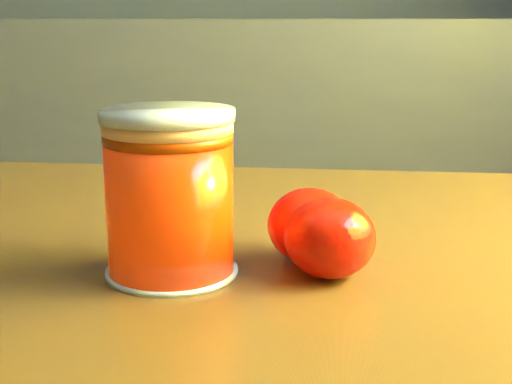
{
  "coord_description": "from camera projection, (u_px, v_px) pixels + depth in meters",
  "views": [
    {
      "loc": [
        0.91,
        -0.41,
        0.91
      ],
      "look_at": [
        0.89,
        0.07,
        0.79
      ],
      "focal_mm": 50.0,
      "sensor_mm": 36.0,
      "label": 1
    }
  ],
  "objects": [
    {
      "name": "table",
      "position": [
        273.0,
        381.0,
        0.54
      ],
      "size": [
        1.03,
        0.76,
        0.73
      ],
      "rotation": [
        0.0,
        0.0,
        -0.08
      ],
      "color": "brown",
      "rests_on": "ground"
    },
    {
      "name": "juice_glass",
      "position": [
        170.0,
        194.0,
        0.49
      ],
      "size": [
        0.09,
        0.09,
        0.11
      ],
      "rotation": [
        0.0,
        0.0,
        0.05
      ],
      "color": "#FF3205",
      "rests_on": "table"
    },
    {
      "name": "orange_front",
      "position": [
        310.0,
        225.0,
        0.52
      ],
      "size": [
        0.07,
        0.07,
        0.05
      ],
      "primitive_type": "ellipsoid",
      "rotation": [
        0.0,
        0.0,
        -0.14
      ],
      "color": "red",
      "rests_on": "table"
    },
    {
      "name": "orange_back",
      "position": [
        330.0,
        238.0,
        0.49
      ],
      "size": [
        0.08,
        0.08,
        0.06
      ],
      "primitive_type": "ellipsoid",
      "rotation": [
        0.0,
        0.0,
        0.36
      ],
      "color": "red",
      "rests_on": "table"
    }
  ]
}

